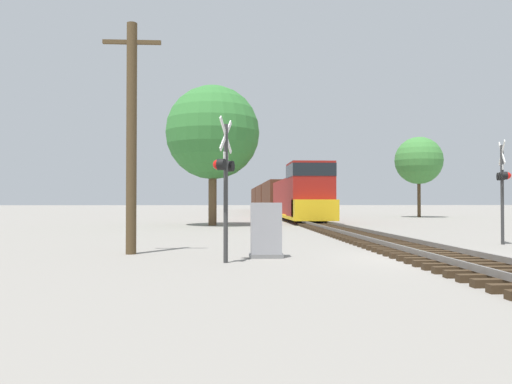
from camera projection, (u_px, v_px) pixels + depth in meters
ground_plane at (439, 259)px, 14.03m from camera, size 400.00×400.00×0.00m
rail_track_bed at (439, 255)px, 14.03m from camera, size 2.60×160.00×0.31m
freight_train at (273, 198)px, 66.08m from camera, size 3.07×66.02×4.45m
crossing_signal_near at (225, 175)px, 13.32m from camera, size 0.59×1.00×3.87m
crossing_signal_far at (503, 181)px, 18.95m from camera, size 0.55×1.01×3.95m
relay_cabinet at (266, 230)px, 14.52m from camera, size 0.97×0.64×1.60m
utility_pole at (132, 135)px, 15.53m from camera, size 1.80×0.32×7.22m
tree_far_right at (213, 133)px, 33.84m from camera, size 6.36×6.36×9.50m
tree_mid_background at (419, 161)px, 51.19m from camera, size 4.86×4.86×8.27m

